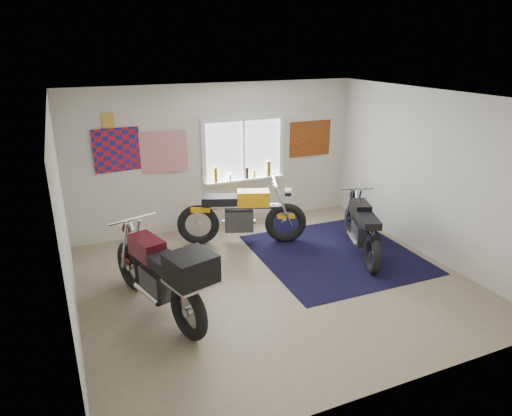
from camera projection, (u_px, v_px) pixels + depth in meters
name	position (u px, v px, depth m)	size (l,w,h in m)	color
ground	(274.00, 281.00, 6.83)	(5.50, 5.50, 0.00)	#9E896B
room_shell	(276.00, 176.00, 6.27)	(5.50, 5.50, 5.50)	white
navy_rug	(335.00, 254.00, 7.70)	(2.50, 2.60, 0.01)	black
window_assembly	(243.00, 154.00, 8.67)	(1.66, 0.17, 1.26)	white
oil_bottles	(248.00, 172.00, 8.76)	(1.17, 0.09, 0.30)	#806612
flag_display	(108.00, 121.00, 7.53)	(1.60, 0.10, 1.17)	red
triumph_poster	(310.00, 139.00, 9.16)	(0.90, 0.03, 0.70)	#A54C14
yellow_triumph	(242.00, 216.00, 7.98)	(2.19, 0.98, 1.15)	black
black_chrome_bike	(362.00, 229.00, 7.58)	(0.87, 1.89, 1.01)	black
maroon_tourer	(163.00, 275.00, 5.76)	(1.06, 2.26, 1.16)	black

